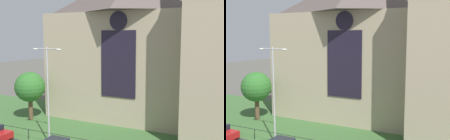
% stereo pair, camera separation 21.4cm
% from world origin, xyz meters
% --- Properties ---
extents(ground, '(160.00, 160.00, 0.00)m').
position_xyz_m(ground, '(0.00, 10.00, 0.00)').
color(ground, '#56544C').
extents(grass_verge, '(120.00, 20.00, 0.01)m').
position_xyz_m(grass_verge, '(0.00, 8.00, 0.00)').
color(grass_verge, '#3D6633').
rests_on(grass_verge, ground).
extents(church_building, '(23.20, 16.20, 26.00)m').
position_xyz_m(church_building, '(0.39, 15.72, 10.27)').
color(church_building, tan).
rests_on(church_building, ground).
extents(tree_left_near, '(3.93, 3.93, 6.39)m').
position_xyz_m(tree_left_near, '(-12.07, 8.13, 4.38)').
color(tree_left_near, brown).
rests_on(tree_left_near, ground).
extents(streetlamp_near, '(3.37, 0.26, 9.96)m').
position_xyz_m(streetlamp_near, '(-4.67, 2.40, 6.17)').
color(streetlamp_near, '#B2B2B7').
rests_on(streetlamp_near, ground).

